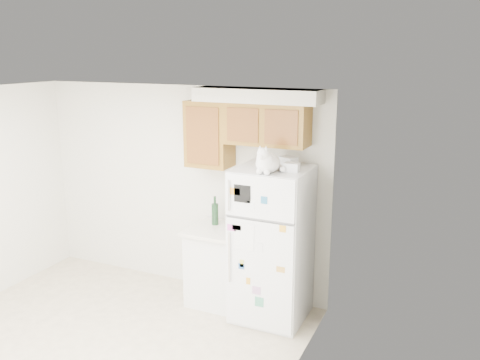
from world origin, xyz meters
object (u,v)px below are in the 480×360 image
Objects in this scene: bottle_green at (215,210)px; bottle_amber at (232,212)px; refrigerator at (272,245)px; cat at (267,162)px; base_counter at (218,265)px; storage_box_back at (288,161)px; storage_box_front at (292,167)px.

bottle_amber is (0.19, 0.08, -0.02)m from bottle_green.
cat reaches higher than refrigerator.
base_counter is at bearing 173.91° from refrigerator.
refrigerator reaches higher than bottle_green.
refrigerator is 1.85× the size of base_counter.
bottle_amber is at bearing 58.09° from base_counter.
storage_box_back reaches higher than bottle_amber.
cat is (0.71, -0.29, 1.35)m from base_counter.
storage_box_front reaches higher than refrigerator.
refrigerator is 0.82m from bottle_green.
refrigerator is 4.01× the size of cat.
bottle_green is at bearing 164.05° from storage_box_front.
storage_box_back is at bearing 76.33° from cat.
storage_box_back reaches higher than storage_box_front.
bottle_green is at bearing -158.59° from storage_box_back.
refrigerator is at bearing -12.27° from bottle_green.
storage_box_front is 0.44× the size of bottle_green.
bottle_green reaches higher than bottle_amber.
bottle_amber reaches higher than base_counter.
base_counter is 1.52m from storage_box_back.
storage_box_front is 1.10m from bottle_amber.
storage_box_back is at bearing 6.22° from base_counter.
storage_box_front is 0.49× the size of bottle_amber.
bottle_amber is (-0.81, 0.31, -0.67)m from storage_box_front.
storage_box_front is at bearing -15.42° from refrigerator.
base_counter is at bearing 157.74° from cat.
storage_box_front is 1.21m from bottle_green.
storage_box_back is at bearing -0.41° from bottle_green.
storage_box_back reaches higher than refrigerator.
cat reaches higher than storage_box_front.
cat is at bearing -22.26° from base_counter.
bottle_green is (-0.77, 0.17, 0.24)m from refrigerator.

